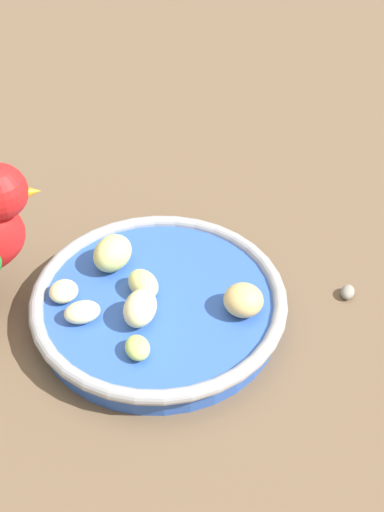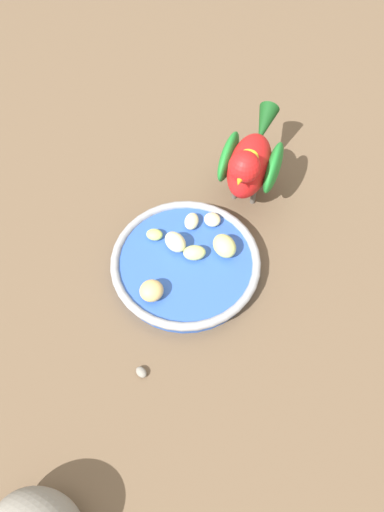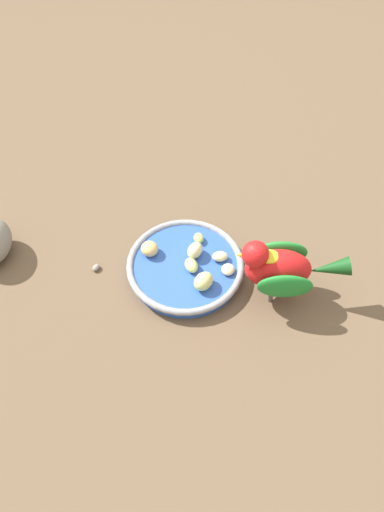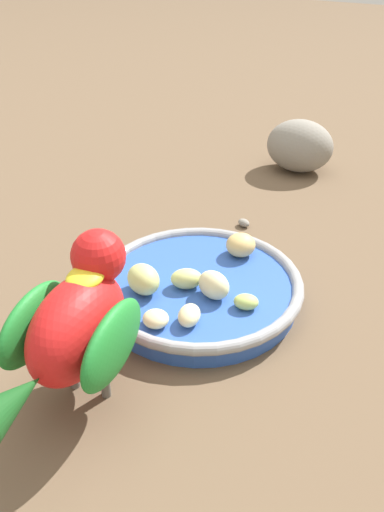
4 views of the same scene
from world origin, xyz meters
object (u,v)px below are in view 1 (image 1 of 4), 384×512
object	(u,v)px
apple_piece_4	(140,308)
pebble_0	(347,290)
apple_piece_2	(243,300)
apple_piece_5	(137,348)
apple_piece_0	(143,284)
apple_piece_3	(113,253)
apple_piece_1	(64,291)
feeding_bowl	(159,305)
apple_piece_6	(82,312)

from	to	relation	value
apple_piece_4	pebble_0	xyz separation A→B (m)	(0.18, 0.04, -0.03)
apple_piece_2	apple_piece_5	size ratio (longest dim) A/B	1.35
apple_piece_0	apple_piece_3	distance (m)	0.04
apple_piece_1	apple_piece_4	world-z (taller)	apple_piece_4
apple_piece_1	pebble_0	distance (m)	0.25
apple_piece_0	apple_piece_4	bearing A→B (deg)	-95.41
feeding_bowl	apple_piece_4	distance (m)	0.04
apple_piece_2	apple_piece_3	world-z (taller)	apple_piece_3
apple_piece_4	apple_piece_6	size ratio (longest dim) A/B	1.19
apple_piece_3	apple_piece_5	bearing A→B (deg)	-79.15
feeding_bowl	apple_piece_1	size ratio (longest dim) A/B	8.58
apple_piece_3	apple_piece_5	xyz separation A→B (m)	(0.02, -0.10, -0.01)
apple_piece_2	apple_piece_6	xyz separation A→B (m)	(-0.13, -0.00, -0.00)
feeding_bowl	apple_piece_2	distance (m)	0.07
apple_piece_5	pebble_0	size ratio (longest dim) A/B	1.47
apple_piece_0	apple_piece_4	size ratio (longest dim) A/B	0.91
apple_piece_1	apple_piece_3	xyz separation A→B (m)	(0.04, 0.04, 0.01)
feeding_bowl	apple_piece_5	distance (m)	0.06
apple_piece_2	apple_piece_4	distance (m)	0.09
apple_piece_3	apple_piece_6	world-z (taller)	apple_piece_3
apple_piece_0	apple_piece_2	world-z (taller)	apple_piece_2
apple_piece_1	apple_piece_4	xyz separation A→B (m)	(0.06, -0.03, 0.01)
feeding_bowl	apple_piece_4	xyz separation A→B (m)	(-0.02, -0.02, 0.02)
apple_piece_1	apple_piece_6	size ratio (longest dim) A/B	0.85
apple_piece_1	apple_piece_2	distance (m)	0.15
apple_piece_1	apple_piece_2	xyz separation A→B (m)	(0.15, -0.03, 0.01)
apple_piece_0	apple_piece_5	world-z (taller)	apple_piece_0
apple_piece_2	pebble_0	bearing A→B (deg)	19.81
feeding_bowl	apple_piece_5	world-z (taller)	apple_piece_5
apple_piece_5	pebble_0	world-z (taller)	apple_piece_5
apple_piece_5	apple_piece_1	bearing A→B (deg)	132.38
apple_piece_1	apple_piece_3	size ratio (longest dim) A/B	0.65
apple_piece_1	apple_piece_3	distance (m)	0.06
apple_piece_5	apple_piece_6	world-z (taller)	apple_piece_6
feeding_bowl	apple_piece_6	xyz separation A→B (m)	(-0.06, -0.02, 0.02)
apple_piece_6	apple_piece_0	bearing A→B (deg)	28.81
apple_piece_2	pebble_0	world-z (taller)	apple_piece_2
apple_piece_4	apple_piece_2	bearing A→B (deg)	3.11
feeding_bowl	apple_piece_6	size ratio (longest dim) A/B	7.30
apple_piece_1	pebble_0	size ratio (longest dim) A/B	1.52
apple_piece_6	apple_piece_1	bearing A→B (deg)	122.19
apple_piece_0	apple_piece_5	bearing A→B (deg)	-95.09
apple_piece_5	pebble_0	xyz separation A→B (m)	(0.19, 0.08, -0.03)
apple_piece_0	apple_piece_2	xyz separation A→B (m)	(0.08, -0.03, 0.00)
apple_piece_6	pebble_0	distance (m)	0.24
feeding_bowl	apple_piece_0	bearing A→B (deg)	145.50
apple_piece_1	apple_piece_5	size ratio (longest dim) A/B	1.04
apple_piece_0	apple_piece_3	xyz separation A→B (m)	(-0.03, 0.04, 0.00)
feeding_bowl	pebble_0	distance (m)	0.17
apple_piece_5	apple_piece_2	bearing A→B (deg)	24.82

